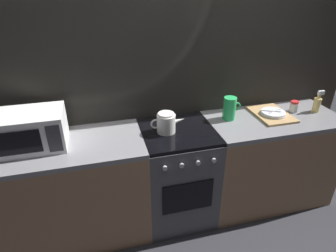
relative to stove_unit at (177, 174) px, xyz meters
The scene contains 11 objects.
ground_plane 0.45m from the stove_unit, 90.00° to the left, with size 8.00×8.00×0.00m, color #2D2D33.
back_wall 0.82m from the stove_unit, 90.00° to the left, with size 3.60×0.05×2.40m.
counter_left 0.90m from the stove_unit, behind, with size 1.20×0.60×0.90m.
stove_unit is the anchor object (origin of this frame).
counter_right 0.90m from the stove_unit, ahead, with size 1.20×0.60×0.90m.
microwave 1.24m from the stove_unit, behind, with size 0.46×0.35×0.27m.
kettle 0.54m from the stove_unit, behind, with size 0.28×0.15×0.17m.
pitcher 0.74m from the stove_unit, 10.31° to the left, with size 0.16×0.11×0.20m.
dish_pile 1.01m from the stove_unit, ahead, with size 0.30×0.40×0.06m.
spice_jar 1.24m from the stove_unit, ahead, with size 0.08×0.08×0.10m.
spray_bottle 1.43m from the stove_unit, ahead, with size 0.08×0.06×0.20m.
Camera 1 is at (-0.60, -1.96, 2.03)m, focal length 30.56 mm.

